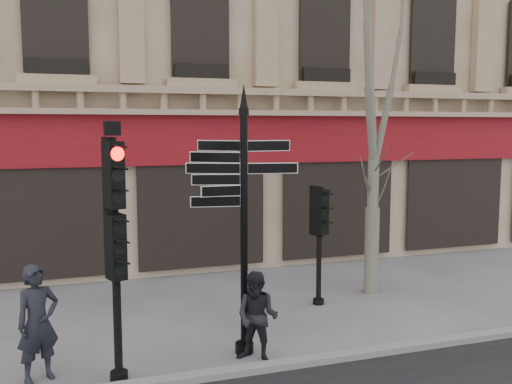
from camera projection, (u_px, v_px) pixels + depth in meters
ground at (263, 337)px, 10.69m from camera, size 80.00×80.00×0.00m
kerb at (292, 364)px, 9.36m from camera, size 80.00×0.25×0.12m
fingerpost at (244, 175)px, 9.62m from camera, size 2.50×2.50×4.65m
traffic_signal_main at (115, 220)px, 8.60m from camera, size 0.52×0.44×4.01m
traffic_signal_secondary at (319, 225)px, 12.50m from camera, size 0.50×0.41×2.58m
plane_tree at (376, 55)px, 12.95m from camera, size 2.98×2.98×7.91m
pedestrian_a at (38, 323)px, 8.79m from camera, size 0.79×0.69×1.84m
pedestrian_b at (257, 317)px, 9.52m from camera, size 0.95×0.92×1.54m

